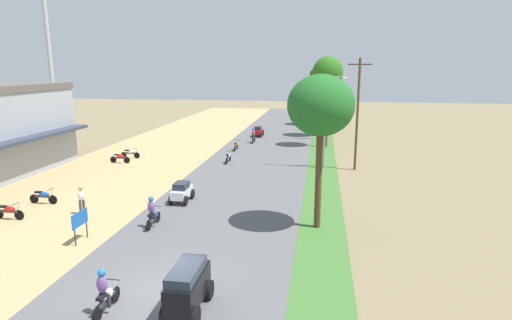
{
  "coord_description": "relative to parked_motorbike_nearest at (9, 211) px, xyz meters",
  "views": [
    {
      "loc": [
        5.46,
        -13.4,
        8.21
      ],
      "look_at": [
        0.98,
        15.59,
        1.71
      ],
      "focal_mm": 29.61,
      "sensor_mm": 36.0,
      "label": 1
    }
  ],
  "objects": [
    {
      "name": "ground_plane",
      "position": [
        11.16,
        -6.07,
        -0.55
      ],
      "size": [
        180.0,
        180.0,
        0.0
      ],
      "primitive_type": "plane",
      "color": "#7A6B4C"
    },
    {
      "name": "parked_motorbike_nearest",
      "position": [
        0.0,
        0.0,
        0.0
      ],
      "size": [
        1.8,
        0.54,
        0.94
      ],
      "color": "black",
      "rests_on": "dirt_shoulder"
    },
    {
      "name": "median_strip",
      "position": [
        16.86,
        -6.07,
        -0.52
      ],
      "size": [
        2.4,
        140.0,
        0.06
      ],
      "primitive_type": "cube",
      "color": "#3D6B2D",
      "rests_on": "ground"
    },
    {
      "name": "car_van_black",
      "position": [
        12.38,
        -7.06,
        0.47
      ],
      "size": [
        1.19,
        2.41,
        1.67
      ],
      "color": "black",
      "rests_on": "road_strip"
    },
    {
      "name": "parked_motorbike_third",
      "position": [
        -0.41,
        13.9,
        0.0
      ],
      "size": [
        1.8,
        0.54,
        0.94
      ],
      "color": "black",
      "rests_on": "dirt_shoulder"
    },
    {
      "name": "streetlamp_mid",
      "position": [
        16.96,
        28.62,
        3.72
      ],
      "size": [
        3.16,
        0.2,
        7.26
      ],
      "color": "gray",
      "rests_on": "median_strip"
    },
    {
      "name": "motorbike_ahead_second",
      "position": [
        8.17,
        0.15,
        0.3
      ],
      "size": [
        0.54,
        1.8,
        1.66
      ],
      "color": "black",
      "rests_on": "road_strip"
    },
    {
      "name": "median_tree_fourth",
      "position": [
        16.69,
        41.07,
        6.35
      ],
      "size": [
        3.65,
        3.65,
        8.58
      ],
      "color": "#4C351E",
      "rests_on": "median_strip"
    },
    {
      "name": "pedestrian_on_shoulder",
      "position": [
        3.48,
        1.38,
        0.41
      ],
      "size": [
        0.43,
        0.42,
        1.62
      ],
      "color": "#33333D",
      "rests_on": "dirt_shoulder"
    },
    {
      "name": "streetlamp_near",
      "position": [
        16.96,
        14.72,
        3.85
      ],
      "size": [
        3.16,
        0.2,
        7.52
      ],
      "color": "gray",
      "rests_on": "median_strip"
    },
    {
      "name": "motorbike_ahead_fourth",
      "position": [
        8.37,
        21.05,
        0.02
      ],
      "size": [
        0.54,
        1.8,
        0.94
      ],
      "color": "black",
      "rests_on": "road_strip"
    },
    {
      "name": "median_tree_third",
      "position": [
        16.77,
        31.17,
        5.62
      ],
      "size": [
        3.15,
        3.15,
        8.15
      ],
      "color": "#4C351E",
      "rests_on": "median_strip"
    },
    {
      "name": "motorbike_ahead_third",
      "position": [
        8.8,
        15.49,
        0.02
      ],
      "size": [
        0.54,
        1.8,
        0.94
      ],
      "color": "black",
      "rests_on": "road_strip"
    },
    {
      "name": "utility_pole_near",
      "position": [
        19.48,
        14.78,
        4.08
      ],
      "size": [
        1.8,
        0.2,
        8.88
      ],
      "color": "brown",
      "rests_on": "ground"
    },
    {
      "name": "streetlamp_far",
      "position": [
        16.96,
        45.65,
        3.97
      ],
      "size": [
        3.16,
        0.2,
        7.74
      ],
      "color": "gray",
      "rests_on": "median_strip"
    },
    {
      "name": "car_hatchback_white",
      "position": [
        8.32,
        4.37,
        0.19
      ],
      "size": [
        1.04,
        2.0,
        1.23
      ],
      "color": "silver",
      "rests_on": "road_strip"
    },
    {
      "name": "median_tree_nearest",
      "position": [
        16.6,
        1.45,
        5.75
      ],
      "size": [
        3.31,
        3.31,
        7.82
      ],
      "color": "#4C351E",
      "rests_on": "median_strip"
    },
    {
      "name": "median_tree_second",
      "position": [
        17.15,
        24.45,
        6.92
      ],
      "size": [
        3.06,
        3.06,
        9.21
      ],
      "color": "#4C351E",
      "rests_on": "median_strip"
    },
    {
      "name": "street_signboard",
      "position": [
        5.53,
        -2.16,
        0.55
      ],
      "size": [
        0.06,
        1.3,
        1.5
      ],
      "color": "#262628",
      "rests_on": "dirt_shoulder"
    },
    {
      "name": "car_sedan_red",
      "position": [
        9.27,
        29.84,
        0.19
      ],
      "size": [
        1.1,
        2.26,
        1.19
      ],
      "color": "red",
      "rests_on": "road_strip"
    },
    {
      "name": "motorbike_ahead_fifth",
      "position": [
        9.42,
        25.5,
        0.3
      ],
      "size": [
        0.54,
        1.8,
        1.66
      ],
      "color": "black",
      "rests_on": "road_strip"
    },
    {
      "name": "road_strip",
      "position": [
        11.16,
        -6.07,
        -0.51
      ],
      "size": [
        9.0,
        140.0,
        0.08
      ],
      "primitive_type": "cube",
      "color": "#565659",
      "rests_on": "ground"
    },
    {
      "name": "parked_motorbike_fourth",
      "position": [
        -0.41,
        15.92,
        0.0
      ],
      "size": [
        1.8,
        0.54,
        0.94
      ],
      "color": "black",
      "rests_on": "dirt_shoulder"
    },
    {
      "name": "parked_motorbike_second",
      "position": [
        0.13,
        2.75,
        0.0
      ],
      "size": [
        1.8,
        0.54,
        0.94
      ],
      "color": "black",
      "rests_on": "dirt_shoulder"
    },
    {
      "name": "motorbike_foreground_rider",
      "position": [
        9.66,
        -7.59,
        0.3
      ],
      "size": [
        0.54,
        1.8,
        1.66
      ],
      "color": "black",
      "rests_on": "road_strip"
    }
  ]
}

